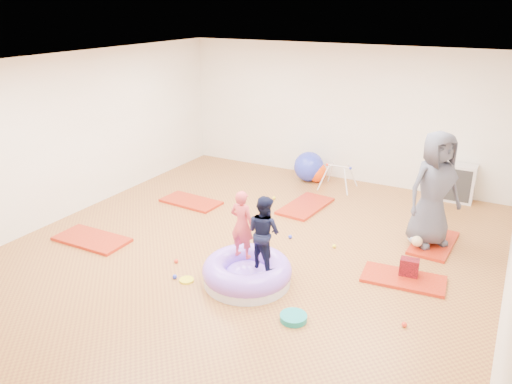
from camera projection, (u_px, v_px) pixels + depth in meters
The scene contains 19 objects.
room at pixel (246, 166), 7.06m from camera, with size 7.01×8.01×2.81m.
gym_mat_front_left at pixel (92, 239), 7.96m from camera, with size 1.20×0.60×0.05m, color #9B0E00.
gym_mat_mid_left at pixel (191, 202), 9.46m from camera, with size 1.13×0.57×0.05m, color #9B0E00.
gym_mat_center_back at pixel (305, 206), 9.25m from camera, with size 1.22×0.61×0.05m, color #9B0E00.
gym_mat_right at pixel (403, 279), 6.82m from camera, with size 1.10×0.55×0.05m, color #9B0E00.
gym_mat_rear_right at pixel (433, 243), 7.84m from camera, with size 1.14×0.57×0.05m, color #9B0E00.
inflatable_cushion at pixel (247, 273), 6.74m from camera, with size 1.21×1.21×0.38m.
child_pink at pixel (242, 221), 6.66m from camera, with size 0.35×0.23×0.96m, color #CC3E42.
child_navy at pixel (264, 229), 6.40m from camera, with size 0.48×0.38×0.99m, color black.
adult_caregiver at pixel (434, 189), 7.49m from camera, with size 0.87×0.57×1.79m, color #414250.
infant at pixel (419, 239), 7.67m from camera, with size 0.35×0.36×0.21m.
ball_pit_balls at pixel (264, 248), 7.65m from camera, with size 3.62×3.36×0.06m.
exercise_ball_blue at pixel (309, 167), 10.53m from camera, with size 0.63×0.63×0.63m, color #2B39CC.
exercise_ball_orange at pixel (317, 172), 10.49m from camera, with size 0.43×0.43×0.43m, color #FF480B.
infant_play_gym at pixel (338, 174), 10.03m from camera, with size 0.66×0.63×0.51m.
cube_shelf at pixel (454, 182), 9.47m from camera, with size 0.72×0.36×0.72m.
balance_disc at pixel (293, 318), 5.97m from camera, with size 0.33×0.33×0.07m, color teal.
backpack at pixel (409, 269), 6.85m from camera, with size 0.25×0.15×0.29m, color #A10A16.
yellow_toy at pixel (187, 280), 6.81m from camera, with size 0.20×0.20×0.03m, color yellow.
Camera 1 is at (3.34, -5.84, 3.58)m, focal length 35.00 mm.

